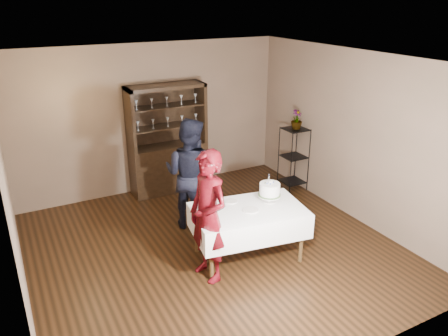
{
  "coord_description": "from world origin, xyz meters",
  "views": [
    {
      "loc": [
        -2.44,
        -4.93,
        3.46
      ],
      "look_at": [
        0.23,
        0.1,
        1.19
      ],
      "focal_mm": 35.0,
      "sensor_mm": 36.0,
      "label": 1
    }
  ],
  "objects_px": {
    "woman": "(208,217)",
    "potted_plant": "(297,120)",
    "cake_table": "(248,220)",
    "china_hutch": "(168,157)",
    "man": "(190,174)",
    "plant_etagere": "(294,156)",
    "cake": "(270,190)"
  },
  "relations": [
    {
      "from": "cake_table",
      "to": "potted_plant",
      "type": "bearing_deg",
      "value": 39.28
    },
    {
      "from": "man",
      "to": "cake_table",
      "type": "bearing_deg",
      "value": 154.65
    },
    {
      "from": "cake",
      "to": "potted_plant",
      "type": "height_order",
      "value": "potted_plant"
    },
    {
      "from": "cake",
      "to": "man",
      "type": "bearing_deg",
      "value": 120.67
    },
    {
      "from": "china_hutch",
      "to": "potted_plant",
      "type": "height_order",
      "value": "china_hutch"
    },
    {
      "from": "china_hutch",
      "to": "woman",
      "type": "relative_size",
      "value": 1.14
    },
    {
      "from": "cake_table",
      "to": "man",
      "type": "distance_m",
      "value": 1.3
    },
    {
      "from": "china_hutch",
      "to": "man",
      "type": "xyz_separation_m",
      "value": [
        -0.19,
        -1.44,
        0.22
      ]
    },
    {
      "from": "china_hutch",
      "to": "potted_plant",
      "type": "distance_m",
      "value": 2.44
    },
    {
      "from": "man",
      "to": "cake",
      "type": "distance_m",
      "value": 1.36
    },
    {
      "from": "china_hutch",
      "to": "potted_plant",
      "type": "xyz_separation_m",
      "value": [
        2.08,
        -1.07,
        0.7
      ]
    },
    {
      "from": "cake_table",
      "to": "potted_plant",
      "type": "relative_size",
      "value": 4.62
    },
    {
      "from": "woman",
      "to": "potted_plant",
      "type": "height_order",
      "value": "woman"
    },
    {
      "from": "cake",
      "to": "china_hutch",
      "type": "bearing_deg",
      "value": 100.92
    },
    {
      "from": "cake",
      "to": "plant_etagere",
      "type": "bearing_deg",
      "value": 44.66
    },
    {
      "from": "woman",
      "to": "man",
      "type": "height_order",
      "value": "man"
    },
    {
      "from": "woman",
      "to": "cake",
      "type": "bearing_deg",
      "value": 89.8
    },
    {
      "from": "cake_table",
      "to": "man",
      "type": "xyz_separation_m",
      "value": [
        -0.32,
        1.22,
        0.31
      ]
    },
    {
      "from": "china_hutch",
      "to": "plant_etagere",
      "type": "bearing_deg",
      "value": -26.83
    },
    {
      "from": "plant_etagere",
      "to": "woman",
      "type": "xyz_separation_m",
      "value": [
        -2.62,
        -1.76,
        0.22
      ]
    },
    {
      "from": "cake",
      "to": "potted_plant",
      "type": "relative_size",
      "value": 1.24
    },
    {
      "from": "cake",
      "to": "potted_plant",
      "type": "xyz_separation_m",
      "value": [
        1.58,
        1.54,
        0.44
      ]
    },
    {
      "from": "woman",
      "to": "cake",
      "type": "xyz_separation_m",
      "value": [
        1.05,
        0.2,
        0.06
      ]
    },
    {
      "from": "cake_table",
      "to": "man",
      "type": "relative_size",
      "value": 0.92
    },
    {
      "from": "plant_etagere",
      "to": "potted_plant",
      "type": "xyz_separation_m",
      "value": [
        0.0,
        -0.02,
        0.71
      ]
    },
    {
      "from": "plant_etagere",
      "to": "cake_table",
      "type": "distance_m",
      "value": 2.53
    },
    {
      "from": "cake_table",
      "to": "potted_plant",
      "type": "height_order",
      "value": "potted_plant"
    },
    {
      "from": "cake_table",
      "to": "plant_etagere",
      "type": "bearing_deg",
      "value": 39.62
    },
    {
      "from": "man",
      "to": "potted_plant",
      "type": "xyz_separation_m",
      "value": [
        2.27,
        0.37,
        0.48
      ]
    },
    {
      "from": "china_hutch",
      "to": "cake_table",
      "type": "relative_size",
      "value": 1.22
    },
    {
      "from": "plant_etagere",
      "to": "cake_table",
      "type": "xyz_separation_m",
      "value": [
        -1.94,
        -1.61,
        -0.08
      ]
    },
    {
      "from": "woman",
      "to": "cake_table",
      "type": "bearing_deg",
      "value": 91.32
    }
  ]
}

